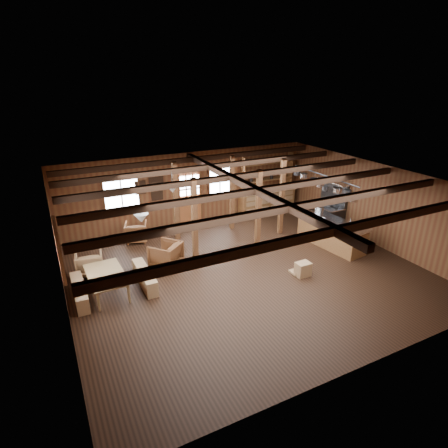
{
  "coord_description": "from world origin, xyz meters",
  "views": [
    {
      "loc": [
        -5.0,
        -8.59,
        5.59
      ],
      "look_at": [
        -0.22,
        1.01,
        1.22
      ],
      "focal_mm": 30.0,
      "sensor_mm": 36.0,
      "label": 1
    }
  ],
  "objects_px": {
    "armchair_b": "(136,232)",
    "armchair_c": "(89,263)",
    "armchair_a": "(166,254)",
    "kitchen_island": "(331,233)",
    "commercial_range": "(327,211)",
    "dining_table": "(108,283)"
  },
  "relations": [
    {
      "from": "kitchen_island",
      "to": "armchair_b",
      "type": "distance_m",
      "value": 6.79
    },
    {
      "from": "armchair_a",
      "to": "armchair_c",
      "type": "relative_size",
      "value": 1.08
    },
    {
      "from": "dining_table",
      "to": "armchair_a",
      "type": "xyz_separation_m",
      "value": [
        1.88,
        0.8,
        0.09
      ]
    },
    {
      "from": "commercial_range",
      "to": "armchair_c",
      "type": "height_order",
      "value": "commercial_range"
    },
    {
      "from": "dining_table",
      "to": "commercial_range",
      "type": "bearing_deg",
      "value": -84.34
    },
    {
      "from": "kitchen_island",
      "to": "armchair_a",
      "type": "distance_m",
      "value": 5.66
    },
    {
      "from": "kitchen_island",
      "to": "armchair_b",
      "type": "relative_size",
      "value": 3.39
    },
    {
      "from": "kitchen_island",
      "to": "armchair_c",
      "type": "bearing_deg",
      "value": 160.31
    },
    {
      "from": "armchair_a",
      "to": "armchair_c",
      "type": "height_order",
      "value": "armchair_a"
    },
    {
      "from": "armchair_b",
      "to": "armchair_c",
      "type": "xyz_separation_m",
      "value": [
        -1.83,
        -1.68,
        0.01
      ]
    },
    {
      "from": "armchair_b",
      "to": "armchair_c",
      "type": "bearing_deg",
      "value": 60.38
    },
    {
      "from": "armchair_a",
      "to": "armchair_c",
      "type": "bearing_deg",
      "value": -53.0
    },
    {
      "from": "commercial_range",
      "to": "armchair_a",
      "type": "height_order",
      "value": "commercial_range"
    },
    {
      "from": "dining_table",
      "to": "armchair_c",
      "type": "xyz_separation_m",
      "value": [
        -0.3,
        1.33,
        0.06
      ]
    },
    {
      "from": "kitchen_island",
      "to": "armchair_c",
      "type": "height_order",
      "value": "kitchen_island"
    },
    {
      "from": "armchair_a",
      "to": "kitchen_island",
      "type": "bearing_deg",
      "value": 129.17
    },
    {
      "from": "armchair_b",
      "to": "kitchen_island",
      "type": "bearing_deg",
      "value": 168.11
    },
    {
      "from": "armchair_b",
      "to": "armchair_c",
      "type": "distance_m",
      "value": 2.48
    },
    {
      "from": "kitchen_island",
      "to": "dining_table",
      "type": "distance_m",
      "value": 7.44
    },
    {
      "from": "commercial_range",
      "to": "dining_table",
      "type": "relative_size",
      "value": 1.07
    },
    {
      "from": "kitchen_island",
      "to": "armchair_a",
      "type": "relative_size",
      "value": 3.07
    },
    {
      "from": "armchair_b",
      "to": "armchair_c",
      "type": "height_order",
      "value": "armchair_c"
    }
  ]
}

